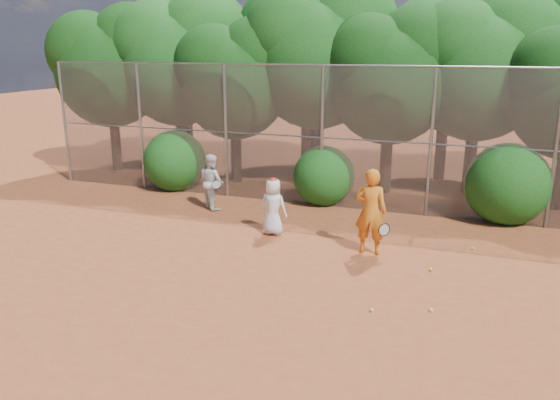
% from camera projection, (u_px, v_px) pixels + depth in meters
% --- Properties ---
extents(ground, '(80.00, 80.00, 0.00)m').
position_uv_depth(ground, '(285.00, 295.00, 10.25)').
color(ground, brown).
rests_on(ground, ground).
extents(fence_back, '(20.05, 0.09, 4.03)m').
position_uv_depth(fence_back, '(353.00, 138.00, 15.15)').
color(fence_back, gray).
rests_on(fence_back, ground).
extents(tree_0, '(4.38, 3.81, 6.00)m').
position_uv_depth(tree_0, '(111.00, 62.00, 19.52)').
color(tree_0, black).
rests_on(tree_0, ground).
extents(tree_1, '(4.64, 4.03, 6.35)m').
position_uv_depth(tree_1, '(179.00, 56.00, 19.09)').
color(tree_1, black).
rests_on(tree_1, ground).
extents(tree_2, '(3.99, 3.47, 5.47)m').
position_uv_depth(tree_2, '(236.00, 75.00, 17.80)').
color(tree_2, black).
rests_on(tree_2, ground).
extents(tree_3, '(4.89, 4.26, 6.70)m').
position_uv_depth(tree_3, '(319.00, 49.00, 17.67)').
color(tree_3, black).
rests_on(tree_3, ground).
extents(tree_4, '(4.19, 3.64, 5.73)m').
position_uv_depth(tree_4, '(393.00, 71.00, 16.48)').
color(tree_4, black).
rests_on(tree_4, ground).
extents(tree_5, '(4.51, 3.92, 6.17)m').
position_uv_depth(tree_5, '(482.00, 62.00, 16.31)').
color(tree_5, black).
rests_on(tree_5, ground).
extents(tree_9, '(4.83, 4.20, 6.62)m').
position_uv_depth(tree_9, '(186.00, 50.00, 21.45)').
color(tree_9, black).
rests_on(tree_9, ground).
extents(tree_10, '(5.15, 4.48, 7.06)m').
position_uv_depth(tree_10, '(310.00, 42.00, 19.92)').
color(tree_10, black).
rests_on(tree_10, ground).
extents(tree_11, '(4.64, 4.03, 6.35)m').
position_uv_depth(tree_11, '(450.00, 56.00, 18.05)').
color(tree_11, black).
rests_on(tree_11, ground).
extents(bush_0, '(2.00, 2.00, 2.00)m').
position_uv_depth(bush_0, '(175.00, 158.00, 17.63)').
color(bush_0, '#124812').
rests_on(bush_0, ground).
extents(bush_1, '(1.80, 1.80, 1.80)m').
position_uv_depth(bush_1, '(324.00, 173.00, 16.02)').
color(bush_1, '#124812').
rests_on(bush_1, ground).
extents(bush_2, '(2.20, 2.20, 2.20)m').
position_uv_depth(bush_2, '(508.00, 180.00, 14.34)').
color(bush_2, '#124812').
rests_on(bush_2, ground).
extents(player_yellow, '(0.83, 0.56, 1.95)m').
position_uv_depth(player_yellow, '(371.00, 212.00, 12.10)').
color(player_yellow, orange).
rests_on(player_yellow, ground).
extents(player_teen, '(0.73, 0.51, 1.44)m').
position_uv_depth(player_teen, '(273.00, 206.00, 13.38)').
color(player_teen, silver).
rests_on(player_teen, ground).
extents(player_white, '(0.97, 0.93, 1.58)m').
position_uv_depth(player_white, '(212.00, 182.00, 15.51)').
color(player_white, silver).
rests_on(player_white, ground).
extents(ball_0, '(0.07, 0.07, 0.07)m').
position_uv_depth(ball_0, '(431.00, 269.00, 11.35)').
color(ball_0, '#C0EC2B').
rests_on(ball_0, ground).
extents(ball_1, '(0.07, 0.07, 0.07)m').
position_uv_depth(ball_1, '(431.00, 310.00, 9.61)').
color(ball_1, '#C0EC2B').
rests_on(ball_1, ground).
extents(ball_3, '(0.07, 0.07, 0.07)m').
position_uv_depth(ball_3, '(372.00, 310.00, 9.63)').
color(ball_3, '#C0EC2B').
rests_on(ball_3, ground).
extents(ball_4, '(0.07, 0.07, 0.07)m').
position_uv_depth(ball_4, '(473.00, 248.00, 12.52)').
color(ball_4, '#C0EC2B').
rests_on(ball_4, ground).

